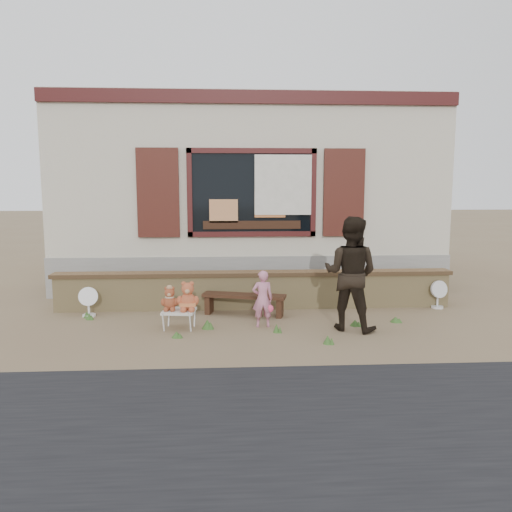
{
  "coord_description": "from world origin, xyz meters",
  "views": [
    {
      "loc": [
        -0.49,
        -7.75,
        2.15
      ],
      "look_at": [
        0.0,
        0.6,
        1.0
      ],
      "focal_mm": 35.0,
      "sensor_mm": 36.0,
      "label": 1
    }
  ],
  "objects": [
    {
      "name": "shopfront",
      "position": [
        0.0,
        4.49,
        2.0
      ],
      "size": [
        8.04,
        5.13,
        4.0
      ],
      "color": "#A79A87",
      "rests_on": "ground"
    },
    {
      "name": "ground",
      "position": [
        0.0,
        0.0,
        0.0
      ],
      "size": [
        80.0,
        80.0,
        0.0
      ],
      "primitive_type": "plane",
      "color": "brown",
      "rests_on": "ground"
    },
    {
      "name": "child",
      "position": [
        0.05,
        -0.22,
        0.44
      ],
      "size": [
        0.33,
        0.23,
        0.89
      ],
      "primitive_type": "imported",
      "rotation": [
        0.0,
        0.0,
        3.18
      ],
      "color": "pink",
      "rests_on": "ground"
    },
    {
      "name": "brick_wall",
      "position": [
        0.0,
        1.0,
        0.34
      ],
      "size": [
        7.1,
        0.36,
        0.67
      ],
      "color": "tan",
      "rests_on": "ground"
    },
    {
      "name": "fan_left",
      "position": [
        -2.82,
        0.56,
        0.26
      ],
      "size": [
        0.33,
        0.22,
        0.51
      ],
      "rotation": [
        0.0,
        0.0,
        0.22
      ],
      "color": "white",
      "rests_on": "ground"
    },
    {
      "name": "adult",
      "position": [
        1.37,
        -0.43,
        0.86
      ],
      "size": [
        1.05,
        0.98,
        1.73
      ],
      "primitive_type": "imported",
      "rotation": [
        0.0,
        0.0,
        2.62
      ],
      "color": "black",
      "rests_on": "ground"
    },
    {
      "name": "fan_right",
      "position": [
        3.28,
        0.8,
        0.25
      ],
      "size": [
        0.32,
        0.21,
        0.51
      ],
      "rotation": [
        0.0,
        0.0,
        0.19
      ],
      "color": "silver",
      "rests_on": "ground"
    },
    {
      "name": "bench",
      "position": [
        -0.21,
        0.51,
        0.26
      ],
      "size": [
        1.44,
        0.65,
        0.36
      ],
      "rotation": [
        0.0,
        0.0,
        -0.26
      ],
      "color": "black",
      "rests_on": "ground"
    },
    {
      "name": "teddy_bear_left",
      "position": [
        -1.37,
        -0.25,
        0.48
      ],
      "size": [
        0.29,
        0.26,
        0.37
      ],
      "primitive_type": null,
      "rotation": [
        0.0,
        0.0,
        -0.11
      ],
      "color": "brown",
      "rests_on": "folding_chair"
    },
    {
      "name": "folding_chair",
      "position": [
        -1.23,
        -0.26,
        0.27
      ],
      "size": [
        0.53,
        0.48,
        0.3
      ],
      "rotation": [
        0.0,
        0.0,
        -0.11
      ],
      "color": "beige",
      "rests_on": "ground"
    },
    {
      "name": "grass_tufts",
      "position": [
        -0.11,
        -0.3,
        0.06
      ],
      "size": [
        5.2,
        1.76,
        0.14
      ],
      "color": "#375C24",
      "rests_on": "ground"
    },
    {
      "name": "teddy_bear_right",
      "position": [
        -1.09,
        -0.28,
        0.52
      ],
      "size": [
        0.36,
        0.32,
        0.45
      ],
      "primitive_type": null,
      "rotation": [
        0.0,
        0.0,
        -0.11
      ],
      "color": "#99472A",
      "rests_on": "folding_chair"
    }
  ]
}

